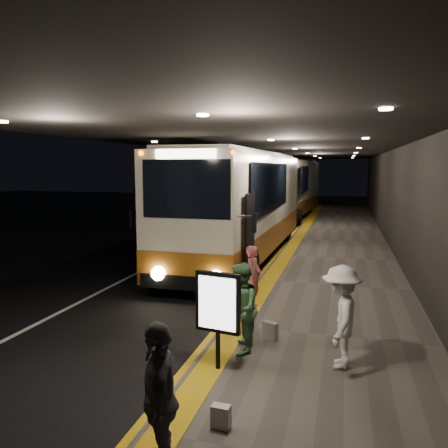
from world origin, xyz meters
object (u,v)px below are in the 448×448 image
Objects in this scene: coach_second at (288,191)px; coach_third at (301,187)px; passenger_waiting_grey at (160,399)px; coach_main at (243,209)px; bag_polka at (270,331)px; passenger_waiting_green at (241,308)px; stanchion_post at (239,297)px; passenger_boarding at (253,277)px; info_sign at (218,305)px; bag_plain at (221,417)px; passenger_waiting_white at (341,317)px.

coach_third is (-0.31, 12.50, -0.20)m from coach_second.
passenger_waiting_grey is at bearing -89.58° from coach_third.
coach_main is 9.12m from bag_polka.
stanchion_post is (-0.46, 1.85, -0.36)m from passenger_waiting_green.
stanchion_post is (-0.92, 1.14, 0.31)m from bag_polka.
bag_polka is at bearing -88.28° from coach_third.
coach_second is 23.08m from bag_polka.
coach_second is 7.16× the size of passenger_waiting_grey.
passenger_boarding is (1.82, -6.68, -1.03)m from coach_main.
info_sign is (1.91, -10.10, -0.66)m from coach_main.
coach_main is at bearing -92.29° from coach_third.
coach_third is at bearing 162.80° from passenger_waiting_grey.
stanchion_post is at bearing -81.96° from coach_second.
stanchion_post is at bearing 128.81° from bag_polka.
passenger_boarding is at bearing 161.22° from passenger_waiting_grey.
coach_third reaches higher than stanchion_post.
info_sign is (0.08, -3.43, 0.37)m from passenger_boarding.
bag_plain is (0.42, 1.02, -0.75)m from passenger_waiting_grey.
info_sign is (-0.21, -0.79, 0.30)m from passenger_waiting_green.
info_sign is (-0.10, 2.67, 0.25)m from passenger_waiting_grey.
coach_second reaches higher than bag_polka.
passenger_waiting_grey is (-1.93, -3.34, -0.00)m from passenger_waiting_white.
passenger_waiting_white is 3.04m from stanchion_post.
bag_plain is (0.31, -2.43, -0.70)m from passenger_waiting_green.
passenger_waiting_white reaches higher than passenger_waiting_green.
bag_plain is at bearing -62.88° from info_sign.
coach_second reaches higher than bag_plain.
passenger_waiting_white is 2.16m from info_sign.
info_sign is at bearing -113.84° from bag_polka.
coach_third is (-0.29, 26.79, -0.24)m from coach_main.
coach_second is 7.14× the size of passenger_waiting_white.
passenger_waiting_green is 0.95× the size of passenger_waiting_grey.
passenger_waiting_grey is at bearing -80.17° from coach_main.
bag_plain is at bearing -92.54° from bag_polka.
bag_polka is (0.56, 4.17, -0.72)m from passenger_waiting_grey.
passenger_waiting_green reaches higher than bag_polka.
coach_third is 36.96m from info_sign.
passenger_waiting_white is at bearing -40.83° from stanchion_post.
passenger_waiting_green is 2.55m from bag_plain.
coach_main is 1.14× the size of coach_third.
passenger_waiting_white is 5.76× the size of bag_plain.
passenger_waiting_green is at bearing -76.27° from coach_main.
passenger_waiting_white reaches higher than stanchion_post.
coach_third reaches higher than bag_plain.
passenger_waiting_grey is at bearing -82.06° from coach_second.
coach_main reaches higher than passenger_waiting_white.
coach_third is 36.83× the size of bag_plain.
coach_third is at bearing 93.26° from stanchion_post.
passenger_waiting_grey reaches higher than bag_plain.
coach_third is at bearing 91.51° from coach_main.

